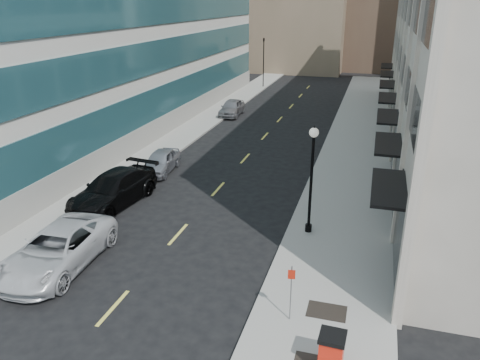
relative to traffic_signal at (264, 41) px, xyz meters
The scene contains 16 objects.
ground 48.65m from the traffic_signal, 83.46° to the right, with size 160.00×160.00×0.00m, color black.
sidewalk_right 31.38m from the traffic_signal, 65.10° to the right, with size 5.00×80.00×0.15m, color gray.
sidewalk_left 28.58m from the traffic_signal, 92.05° to the right, with size 3.00×80.00×0.15m, color gray.
building_left 23.84m from the traffic_signal, 116.45° to the right, with size 16.14×46.00×20.00m.
skyline_stone 29.91m from the traffic_signal, 37.45° to the left, with size 10.00×14.00×20.00m, color beige.
grate_far 46.43m from the traffic_signal, 73.49° to the right, with size 1.40×1.00×0.01m, color black.
road_centerline 32.00m from the traffic_signal, 79.94° to the right, with size 0.15×68.20×0.01m.
traffic_signal is the anchor object (origin of this frame).
car_white_van 44.39m from the traffic_signal, 87.60° to the right, with size 2.78×6.03×1.68m, color silver.
car_black_pickup 37.99m from the traffic_signal, 88.94° to the right, with size 2.48×6.09×1.77m, color black.
car_silver_sedan 32.59m from the traffic_signal, 88.34° to the right, with size 1.68×4.19×1.43m, color #989AA0.
car_grey_sedan 16.54m from the traffic_signal, 87.46° to the right, with size 1.83×4.54×1.55m, color gray.
trash_bin 49.14m from the traffic_signal, 73.96° to the right, with size 0.81×0.90×1.27m.
lamppost 39.96m from the traffic_signal, 73.20° to the right, with size 0.44×0.44×5.26m.
sign_post 46.74m from the traffic_signal, 75.19° to the right, with size 0.25×0.08×2.14m.
urn_planter 37.29m from the traffic_signal, 65.87° to the right, with size 0.58×0.58×0.80m.
Camera 1 is at (8.52, -10.45, 10.63)m, focal length 35.00 mm.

